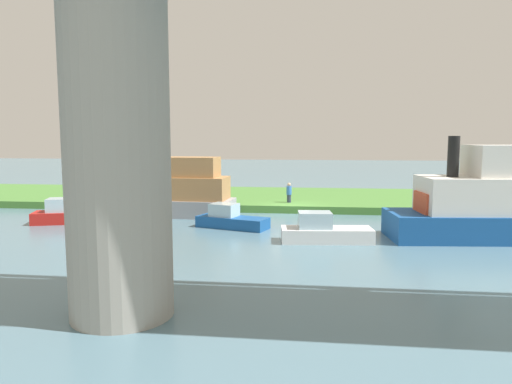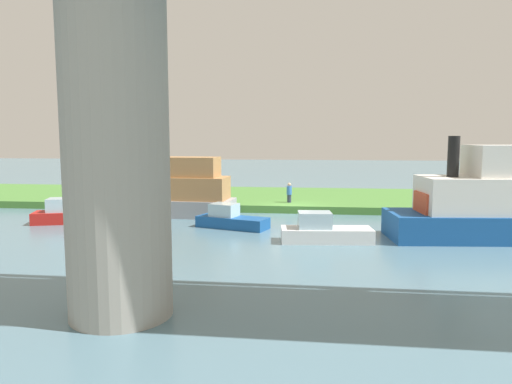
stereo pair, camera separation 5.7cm
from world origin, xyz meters
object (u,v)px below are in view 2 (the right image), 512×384
object	(u,v)px
pontoon_yellow	(70,214)
mooring_post	(177,196)
bridge_pylon	(116,145)
motorboat_red	(230,219)
riverboat_paddlewheel	(324,231)
skiff_small	(175,192)
motorboat_white	(499,202)
person_on_bank	(289,193)

from	to	relation	value
pontoon_yellow	mooring_post	bearing A→B (deg)	-129.52
bridge_pylon	motorboat_red	bearing A→B (deg)	-93.37
riverboat_paddlewheel	pontoon_yellow	distance (m)	15.20
motorboat_red	pontoon_yellow	bearing A→B (deg)	-2.28
skiff_small	motorboat_red	world-z (taller)	skiff_small
riverboat_paddlewheel	motorboat_red	bearing A→B (deg)	-30.58
riverboat_paddlewheel	skiff_small	bearing A→B (deg)	-35.66
skiff_small	pontoon_yellow	xyz separation A→B (m)	(5.42, 3.34, -1.02)
motorboat_white	skiff_small	bearing A→B (deg)	-15.88
person_on_bank	pontoon_yellow	xyz separation A→B (m)	(12.64, 6.76, -0.68)
mooring_post	skiff_small	distance (m)	2.61
bridge_pylon	skiff_small	size ratio (longest dim) A/B	1.16
person_on_bank	motorboat_red	xyz separation A→B (m)	(2.92, 7.15, -0.72)
mooring_post	pontoon_yellow	size ratio (longest dim) A/B	0.19
person_on_bank	motorboat_red	bearing A→B (deg)	67.75
pontoon_yellow	bridge_pylon	bearing A→B (deg)	123.41
pontoon_yellow	motorboat_white	distance (m)	23.51
bridge_pylon	motorboat_red	size ratio (longest dim) A/B	2.25
bridge_pylon	motorboat_white	xyz separation A→B (m)	(-14.46, -11.78, -2.91)
bridge_pylon	skiff_small	world-z (taller)	bridge_pylon
motorboat_red	pontoon_yellow	size ratio (longest dim) A/B	0.91
mooring_post	riverboat_paddlewheel	xyz separation A→B (m)	(-10.03, 9.21, -0.43)
skiff_small	motorboat_red	xyz separation A→B (m)	(-4.30, 3.73, -1.06)
mooring_post	person_on_bank	bearing A→B (deg)	-173.06
person_on_bank	riverboat_paddlewheel	xyz separation A→B (m)	(-2.18, 10.16, -0.68)
bridge_pylon	riverboat_paddlewheel	distance (m)	12.49
riverboat_paddlewheel	pontoon_yellow	xyz separation A→B (m)	(14.82, -3.40, 0.01)
person_on_bank	skiff_small	size ratio (longest dim) A/B	0.17
motorboat_white	mooring_post	bearing A→B (deg)	-22.15
skiff_small	motorboat_white	size ratio (longest dim) A/B	0.81
bridge_pylon	person_on_bank	distance (m)	20.96
mooring_post	skiff_small	size ratio (longest dim) A/B	0.11
person_on_bank	motorboat_white	world-z (taller)	motorboat_white
person_on_bank	motorboat_red	size ratio (longest dim) A/B	0.33
mooring_post	motorboat_white	xyz separation A→B (m)	(-18.62, 7.58, 0.94)
mooring_post	motorboat_white	bearing A→B (deg)	157.85
person_on_bank	skiff_small	xyz separation A→B (m)	(7.22, 3.42, 0.34)
riverboat_paddlewheel	motorboat_white	world-z (taller)	motorboat_white
mooring_post	skiff_small	world-z (taller)	skiff_small
person_on_bank	pontoon_yellow	distance (m)	14.35
bridge_pylon	person_on_bank	world-z (taller)	bridge_pylon
bridge_pylon	motorboat_white	size ratio (longest dim) A/B	0.94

